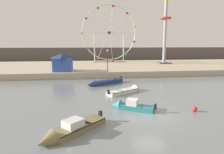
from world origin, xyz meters
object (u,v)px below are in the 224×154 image
(drop_tower_steel_tower, at_px, (165,32))
(ferris_wheel_white_frame, at_px, (109,34))
(motorboat_white_red_stripe, at_px, (128,90))
(motorboat_navy_blue, at_px, (103,83))
(carnival_booth_blue_tent, at_px, (63,62))
(motorboat_olive_wood, at_px, (69,130))
(promenade_lamp_near, at_px, (107,57))
(mooring_buoy_orange, at_px, (195,109))
(motorboat_teal_painted, at_px, (130,106))

(drop_tower_steel_tower, bearing_deg, ferris_wheel_white_frame, 155.30)
(motorboat_white_red_stripe, height_order, motorboat_navy_blue, motorboat_navy_blue)
(carnival_booth_blue_tent, bearing_deg, drop_tower_steel_tower, 27.07)
(motorboat_olive_wood, height_order, carnival_booth_blue_tent, carnival_booth_blue_tent)
(promenade_lamp_near, bearing_deg, ferris_wheel_white_frame, 82.34)
(mooring_buoy_orange, bearing_deg, drop_tower_steel_tower, 72.49)
(motorboat_olive_wood, xyz_separation_m, motorboat_teal_painted, (4.83, 4.38, -0.02))
(drop_tower_steel_tower, bearing_deg, motorboat_olive_wood, -120.69)
(drop_tower_steel_tower, relative_size, mooring_buoy_orange, 34.02)
(ferris_wheel_white_frame, xyz_separation_m, drop_tower_steel_tower, (12.49, -5.74, 0.09))
(drop_tower_steel_tower, bearing_deg, mooring_buoy_orange, -107.51)
(carnival_booth_blue_tent, height_order, mooring_buoy_orange, carnival_booth_blue_tent)
(motorboat_olive_wood, height_order, mooring_buoy_orange, motorboat_olive_wood)
(motorboat_white_red_stripe, xyz_separation_m, motorboat_navy_blue, (-2.55, 4.73, 0.07))
(motorboat_white_red_stripe, bearing_deg, mooring_buoy_orange, -93.54)
(motorboat_olive_wood, relative_size, drop_tower_steel_tower, 0.29)
(motorboat_olive_wood, xyz_separation_m, ferris_wheel_white_frame, (7.12, 38.79, 7.95))
(ferris_wheel_white_frame, height_order, carnival_booth_blue_tent, ferris_wheel_white_frame)
(carnival_booth_blue_tent, relative_size, mooring_buoy_orange, 8.19)
(motorboat_white_red_stripe, bearing_deg, drop_tower_steel_tower, 26.11)
(drop_tower_steel_tower, xyz_separation_m, carnival_booth_blue_tent, (-22.44, -10.38, -5.74))
(motorboat_white_red_stripe, relative_size, carnival_booth_blue_tent, 1.36)
(motorboat_white_red_stripe, relative_size, motorboat_teal_painted, 1.28)
(mooring_buoy_orange, bearing_deg, motorboat_white_red_stripe, 119.35)
(motorboat_navy_blue, xyz_separation_m, ferris_wheel_white_frame, (3.68, 23.67, 7.96))
(carnival_booth_blue_tent, height_order, promenade_lamp_near, promenade_lamp_near)
(motorboat_teal_painted, relative_size, carnival_booth_blue_tent, 1.07)
(motorboat_white_red_stripe, bearing_deg, motorboat_navy_blue, 85.42)
(motorboat_teal_painted, bearing_deg, carnival_booth_blue_tent, -37.13)
(ferris_wheel_white_frame, height_order, promenade_lamp_near, ferris_wheel_white_frame)
(motorboat_navy_blue, height_order, carnival_booth_blue_tent, carnival_booth_blue_tent)
(motorboat_olive_wood, xyz_separation_m, drop_tower_steel_tower, (19.61, 33.04, 8.04))
(promenade_lamp_near, distance_m, mooring_buoy_orange, 18.91)
(motorboat_teal_painted, height_order, motorboat_navy_blue, motorboat_teal_painted)
(motorboat_navy_blue, bearing_deg, motorboat_white_red_stripe, 86.20)
(ferris_wheel_white_frame, bearing_deg, motorboat_navy_blue, -98.83)
(motorboat_olive_wood, bearing_deg, motorboat_white_red_stripe, -163.72)
(motorboat_teal_painted, height_order, drop_tower_steel_tower, drop_tower_steel_tower)
(motorboat_olive_wood, relative_size, motorboat_white_red_stripe, 0.90)
(motorboat_teal_painted, bearing_deg, mooring_buoy_orange, -164.24)
(ferris_wheel_white_frame, relative_size, promenade_lamp_near, 3.89)
(ferris_wheel_white_frame, xyz_separation_m, mooring_buoy_orange, (3.02, -35.77, -8.03))
(motorboat_navy_blue, bearing_deg, motorboat_olive_wood, 45.06)
(motorboat_white_red_stripe, height_order, carnival_booth_blue_tent, carnival_booth_blue_tent)
(mooring_buoy_orange, bearing_deg, promenade_lamp_near, 106.95)
(motorboat_olive_wood, bearing_deg, motorboat_teal_painted, 178.44)
(promenade_lamp_near, bearing_deg, motorboat_teal_painted, -89.56)
(motorboat_white_red_stripe, bearing_deg, carnival_booth_blue_tent, 92.81)
(ferris_wheel_white_frame, bearing_deg, carnival_booth_blue_tent, -121.69)
(motorboat_olive_wood, xyz_separation_m, promenade_lamp_near, (4.71, 20.84, 3.16))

